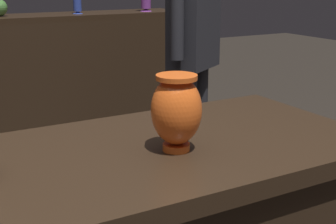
# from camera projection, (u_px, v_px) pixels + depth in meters

# --- Properties ---
(back_display_shelf) EXTENTS (2.60, 0.40, 0.99)m
(back_display_shelf) POSITION_uv_depth(u_px,v_px,m) (7.00, 90.00, 3.23)
(back_display_shelf) COLOR black
(back_display_shelf) RESTS_ON ground_plane
(vase_centerpiece) EXTENTS (0.13, 0.13, 0.20)m
(vase_centerpiece) POSITION_uv_depth(u_px,v_px,m) (176.00, 110.00, 1.23)
(vase_centerpiece) COLOR #E55B1E
(vase_centerpiece) RESTS_ON display_plinth
(shelf_vase_right) EXTENTS (0.07, 0.07, 0.19)m
(shelf_vase_right) POSITION_uv_depth(u_px,v_px,m) (77.00, 0.00, 3.28)
(shelf_vase_right) COLOR #2D429E
(shelf_vase_right) RESTS_ON back_display_shelf
(visitor_near_right) EXTENTS (0.41, 0.32, 1.53)m
(visitor_near_right) POSITION_uv_depth(u_px,v_px,m) (194.00, 42.00, 2.59)
(visitor_near_right) COLOR #232328
(visitor_near_right) RESTS_ON ground_plane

